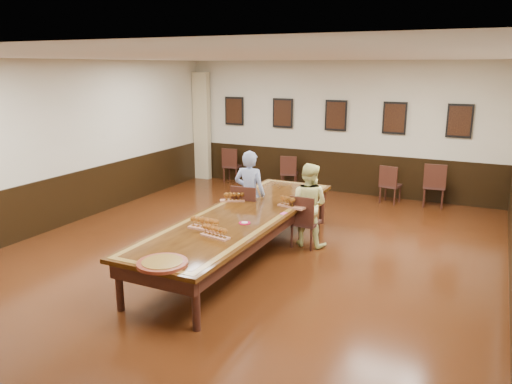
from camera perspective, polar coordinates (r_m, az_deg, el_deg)
The scene contains 23 objects.
floor at distance 8.32m, azimuth -1.52°, elevation -7.52°, with size 8.00×10.00×0.02m, color black.
ceiling at distance 7.73m, azimuth -1.68°, elevation 15.23°, with size 8.00×10.00×0.02m, color white.
wall_back at distance 12.48m, azimuth 9.16°, elevation 7.29°, with size 8.00×0.02×3.20m, color beige.
wall_left at distance 10.33m, azimuth -21.83°, elevation 5.02°, with size 0.02×10.00×3.20m, color beige.
chair_man at distance 9.10m, azimuth -0.96°, elevation -2.19°, with size 0.47×0.51×1.00m, color #321A16, non-canonical shape.
chair_woman at distance 8.69m, azimuth 5.69°, elevation -3.28°, with size 0.44×0.48×0.94m, color #321A16, non-canonical shape.
spare_chair_a at distance 13.53m, azimuth -2.69°, elevation 3.14°, with size 0.44×0.48×0.94m, color #321A16, non-canonical shape.
spare_chair_b at distance 12.76m, azimuth 3.81°, elevation 2.30°, with size 0.41×0.45×0.88m, color #321A16, non-canonical shape.
spare_chair_c at distance 11.82m, azimuth 15.14°, elevation 0.89°, with size 0.42×0.45×0.89m, color #321A16, non-canonical shape.
spare_chair_d at distance 11.80m, azimuth 19.71°, elevation 0.80°, with size 0.47×0.51×1.00m, color #321A16, non-canonical shape.
person_man at distance 9.11m, azimuth -0.72°, elevation -0.21°, with size 0.58×0.38×1.60m, color #4460AC.
person_woman at distance 8.71m, azimuth 5.97°, elevation -1.45°, with size 0.73×0.57×1.46m, color #EEEE95.
pink_phone at distance 8.08m, azimuth 3.18°, elevation -2.47°, with size 0.07×0.14×0.01m, color #DD49A6.
curtain at distance 13.88m, azimuth -6.20°, elevation 7.45°, with size 0.45×0.18×2.90m, color tan.
wainscoting at distance 8.15m, azimuth -1.54°, elevation -4.19°, with size 8.00×10.00×1.00m.
conference_table at distance 8.11m, azimuth -1.54°, elevation -3.45°, with size 1.40×5.00×0.76m.
posters at distance 12.38m, azimuth 9.11°, elevation 8.63°, with size 6.14×0.04×0.74m.
flight_a at distance 8.79m, azimuth -2.67°, elevation -0.59°, with size 0.45×0.33×0.16m.
flight_b at distance 8.43m, azimuth 3.89°, elevation -1.20°, with size 0.51×0.25×0.18m.
flight_c at distance 7.32m, azimuth -5.88°, elevation -3.65°, with size 0.51×0.16×0.19m.
flight_d at distance 6.98m, azimuth -4.70°, elevation -4.60°, with size 0.46×0.21×0.17m.
red_plate_grp at distance 7.57m, azimuth -1.31°, elevation -3.57°, with size 0.18×0.18×0.02m.
carved_platter at distance 6.16m, azimuth -10.65°, elevation -8.00°, with size 0.75×0.75×0.05m.
Camera 1 is at (3.57, -6.85, 3.08)m, focal length 35.00 mm.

